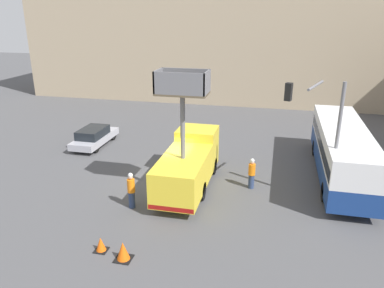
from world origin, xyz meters
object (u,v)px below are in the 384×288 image
object	(u,v)px
road_worker_directing	(252,174)
city_bus	(342,148)
utility_truck	(189,162)
parked_car_curbside	(94,136)
traffic_light_pole	(320,123)
traffic_cone_mid_road	(123,251)
traffic_cone_near_truck	(101,245)
road_worker_near_truck	(131,190)

from	to	relation	value
road_worker_directing	city_bus	bearing A→B (deg)	-100.06
utility_truck	parked_car_curbside	size ratio (longest dim) A/B	1.50
traffic_light_pole	traffic_cone_mid_road	world-z (taller)	traffic_light_pole
road_worker_directing	traffic_cone_near_truck	size ratio (longest dim) A/B	2.87
traffic_light_pole	road_worker_directing	distance (m)	4.64
city_bus	traffic_cone_mid_road	size ratio (longest dim) A/B	14.15
road_worker_directing	traffic_cone_mid_road	distance (m)	8.81
traffic_cone_near_truck	traffic_light_pole	bearing A→B (deg)	37.27
parked_car_curbside	city_bus	bearing A→B (deg)	-5.93
utility_truck	traffic_cone_near_truck	world-z (taller)	utility_truck
traffic_light_pole	parked_car_curbside	distance (m)	16.22
utility_truck	parked_car_curbside	xyz separation A→B (m)	(-8.40, 5.22, -0.87)
city_bus	traffic_cone_mid_road	distance (m)	14.02
city_bus	road_worker_directing	size ratio (longest dim) A/B	6.23
traffic_cone_near_truck	road_worker_directing	bearing A→B (deg)	52.66
city_bus	parked_car_curbside	distance (m)	16.89
road_worker_near_truck	parked_car_curbside	size ratio (longest dim) A/B	0.41
utility_truck	road_worker_near_truck	world-z (taller)	utility_truck
city_bus	utility_truck	bearing A→B (deg)	128.80
road_worker_near_truck	road_worker_directing	distance (m)	6.70
road_worker_directing	traffic_cone_near_truck	xyz separation A→B (m)	(-5.55, -7.28, -0.59)
road_worker_directing	traffic_cone_near_truck	bearing A→B (deg)	103.83
city_bus	road_worker_directing	xyz separation A→B (m)	(-4.95, -2.72, -0.92)
road_worker_directing	parked_car_curbside	size ratio (longest dim) A/B	0.39
utility_truck	road_worker_near_truck	distance (m)	3.66
city_bus	road_worker_directing	distance (m)	5.72
road_worker_near_truck	city_bus	bearing A→B (deg)	3.02
road_worker_near_truck	traffic_cone_near_truck	world-z (taller)	road_worker_near_truck
traffic_cone_mid_road	traffic_cone_near_truck	bearing A→B (deg)	163.96
road_worker_near_truck	parked_car_curbside	world-z (taller)	road_worker_near_truck
utility_truck	traffic_cone_near_truck	bearing A→B (deg)	-108.16
city_bus	traffic_cone_near_truck	bearing A→B (deg)	149.82
traffic_light_pole	utility_truck	bearing A→B (deg)	-178.88
traffic_light_pole	road_worker_near_truck	size ratio (longest dim) A/B	3.33
road_worker_directing	parked_car_curbside	xyz separation A→B (m)	(-11.81, 4.46, -0.18)
road_worker_near_truck	road_worker_directing	world-z (taller)	road_worker_near_truck
traffic_cone_near_truck	traffic_cone_mid_road	size ratio (longest dim) A/B	0.79
traffic_cone_near_truck	parked_car_curbside	world-z (taller)	parked_car_curbside
traffic_cone_near_truck	parked_car_curbside	size ratio (longest dim) A/B	0.13
road_worker_near_truck	parked_car_curbside	distance (m)	10.13
traffic_cone_mid_road	parked_car_curbside	distance (m)	14.15
road_worker_near_truck	traffic_cone_mid_road	distance (m)	4.25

